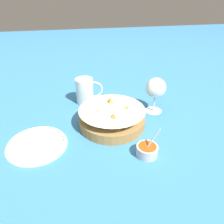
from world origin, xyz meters
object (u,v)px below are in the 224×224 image
object	(u,v)px
sauce_cup	(147,150)
beer_mug	(85,92)
side_plate	(37,144)
food_basket	(112,118)
wine_glass	(156,89)

from	to	relation	value
sauce_cup	beer_mug	bearing A→B (deg)	112.68
sauce_cup	side_plate	distance (m)	0.37
side_plate	food_basket	bearing A→B (deg)	15.75
wine_glass	sauce_cup	bearing A→B (deg)	-114.05
sauce_cup	beer_mug	distance (m)	0.42
wine_glass	side_plate	bearing A→B (deg)	-162.33
sauce_cup	wine_glass	bearing A→B (deg)	65.95
food_basket	side_plate	size ratio (longest dim) A/B	1.24
beer_mug	side_plate	size ratio (longest dim) A/B	0.60
food_basket	beer_mug	distance (m)	0.22
food_basket	sauce_cup	world-z (taller)	sauce_cup
food_basket	wine_glass	size ratio (longest dim) A/B	1.67
wine_glass	beer_mug	size ratio (longest dim) A/B	1.24
wine_glass	side_plate	size ratio (longest dim) A/B	0.74
food_basket	side_plate	distance (m)	0.29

